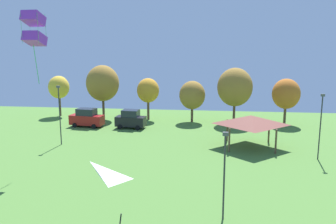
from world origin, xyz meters
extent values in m
pyramid|color=white|center=(-1.00, 11.04, 5.86)|extent=(2.10, 2.33, 0.44)
cube|color=purple|center=(-13.91, 29.83, 13.54)|extent=(1.78, 1.96, 1.38)
cube|color=purple|center=(-13.91, 29.83, 11.80)|extent=(1.78, 1.96, 1.38)
cylinder|color=green|center=(-14.66, 29.08, 12.67)|extent=(0.02, 0.02, 2.61)
cylinder|color=green|center=(-13.16, 29.08, 12.67)|extent=(0.02, 0.02, 2.61)
cylinder|color=green|center=(-14.66, 30.58, 12.67)|extent=(0.02, 0.02, 2.61)
cylinder|color=green|center=(-13.16, 30.58, 12.67)|extent=(0.02, 0.02, 2.61)
cylinder|color=green|center=(-13.91, 29.83, 9.49)|extent=(0.11, 0.54, 3.49)
cube|color=maroon|center=(-15.14, 45.75, 0.98)|extent=(4.86, 2.33, 1.32)
cube|color=#1E232D|center=(-15.14, 45.75, 2.10)|extent=(2.76, 1.91, 0.92)
cylinder|color=black|center=(-13.82, 44.71, 0.32)|extent=(0.66, 0.31, 0.64)
cylinder|color=black|center=(-13.59, 46.39, 0.32)|extent=(0.66, 0.31, 0.64)
cylinder|color=black|center=(-16.69, 45.11, 0.32)|extent=(0.66, 0.31, 0.64)
cylinder|color=black|center=(-16.45, 46.79, 0.32)|extent=(0.66, 0.31, 0.64)
cube|color=black|center=(-8.88, 45.58, 0.97)|extent=(4.19, 2.22, 1.31)
cube|color=#1E232D|center=(-8.88, 45.58, 2.09)|extent=(2.38, 1.89, 0.92)
cylinder|color=black|center=(-7.73, 44.55, 0.32)|extent=(0.66, 0.29, 0.64)
cylinder|color=black|center=(-7.54, 46.35, 0.32)|extent=(0.66, 0.29, 0.64)
cylinder|color=black|center=(-10.22, 44.81, 0.32)|extent=(0.66, 0.29, 0.64)
cylinder|color=black|center=(-10.03, 46.61, 0.32)|extent=(0.66, 0.29, 0.64)
cylinder|color=brown|center=(3.89, 36.06, 1.30)|extent=(0.20, 0.20, 2.60)
cylinder|color=brown|center=(8.71, 36.06, 1.30)|extent=(0.20, 0.20, 2.60)
cylinder|color=brown|center=(3.89, 40.56, 1.30)|extent=(0.20, 0.20, 2.60)
cylinder|color=brown|center=(8.71, 40.56, 1.30)|extent=(0.20, 0.20, 2.60)
pyramid|color=brown|center=(6.30, 38.31, 3.10)|extent=(6.24, 5.82, 1.00)
cylinder|color=#2D2D33|center=(2.72, 21.05, 2.83)|extent=(0.12, 0.12, 5.65)
cube|color=#4C4C51|center=(2.72, 21.05, 5.77)|extent=(0.36, 0.20, 0.24)
cylinder|color=#2D2D33|center=(12.59, 34.64, 3.17)|extent=(0.12, 0.12, 6.35)
cube|color=#4C4C51|center=(12.59, 34.64, 6.47)|extent=(0.36, 0.20, 0.24)
cylinder|color=#2D2D33|center=(-15.04, 36.75, 3.27)|extent=(0.12, 0.12, 6.54)
cube|color=#4C4C51|center=(-15.04, 36.75, 6.66)|extent=(0.36, 0.20, 0.24)
cylinder|color=brown|center=(-22.02, 52.75, 1.69)|extent=(0.36, 0.36, 3.39)
ellipsoid|color=gold|center=(-22.02, 52.75, 4.61)|extent=(3.26, 3.26, 3.59)
cylinder|color=brown|center=(-14.33, 51.06, 1.83)|extent=(0.36, 0.36, 3.66)
ellipsoid|color=olive|center=(-14.33, 51.06, 5.52)|extent=(4.94, 4.94, 5.43)
cylinder|color=brown|center=(-7.46, 51.47, 1.61)|extent=(0.36, 0.36, 3.22)
ellipsoid|color=gold|center=(-7.46, 51.47, 4.48)|extent=(3.34, 3.34, 3.67)
cylinder|color=brown|center=(-0.78, 50.64, 1.28)|extent=(0.36, 0.36, 2.57)
ellipsoid|color=olive|center=(-0.78, 50.64, 3.99)|extent=(3.79, 3.79, 4.16)
cylinder|color=brown|center=(5.31, 50.39, 1.70)|extent=(0.36, 0.36, 3.40)
ellipsoid|color=olive|center=(5.31, 50.39, 5.28)|extent=(5.01, 5.01, 5.51)
cylinder|color=brown|center=(12.50, 50.54, 1.47)|extent=(0.36, 0.36, 2.94)
ellipsoid|color=#BC6623|center=(12.50, 50.54, 4.41)|extent=(3.91, 3.91, 4.30)
camera|label=1|loc=(1.62, -0.86, 11.31)|focal=38.00mm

